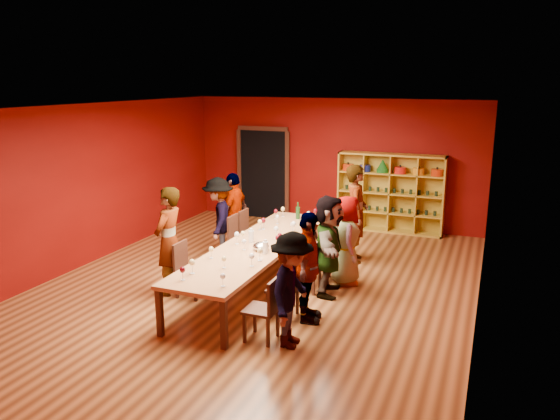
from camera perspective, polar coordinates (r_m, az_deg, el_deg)
The scene contains 46 objects.
room_shell at distance 8.93m, azimuth -2.41°, elevation 1.01°, with size 7.10×9.10×3.04m.
tasting_table at distance 9.13m, azimuth -2.36°, elevation -3.90°, with size 1.10×4.50×0.75m.
doorway at distance 13.69m, azimuth -1.69°, elevation 3.83°, with size 1.40×0.17×2.30m.
shelving_unit at distance 12.69m, azimuth 11.47°, elevation 2.14°, with size 2.40×0.40×1.80m.
chair_person_left_1 at distance 8.96m, azimuth -9.74°, elevation -5.82°, with size 0.42×0.42×0.89m.
person_left_1 at distance 9.00m, azimuth -11.54°, elevation -3.19°, with size 0.65×0.47×1.78m, color #141B38.
chair_person_left_3 at distance 10.53m, azimuth -4.41°, elevation -2.71°, with size 0.42×0.42×0.89m.
person_left_3 at distance 10.63m, azimuth -6.46°, elevation -0.88°, with size 1.04×0.43×1.60m, color #4A4A4F.
chair_person_left_4 at distance 10.95m, azimuth -3.29°, elevation -2.05°, with size 0.42×0.42×0.89m.
person_left_4 at distance 11.00m, azimuth -4.80°, elevation -0.29°, with size 0.95×0.43×1.63m, color #141538.
chair_person_right_0 at distance 7.36m, azimuth -1.41°, elevation -10.00°, with size 0.42×0.42×0.89m.
person_right_0 at distance 7.13m, azimuth 1.23°, elevation -8.37°, with size 1.00×0.41×1.55m, color #141D37.
chair_person_right_1 at distance 8.04m, azimuth 0.82°, elevation -7.91°, with size 0.42×0.42×0.89m.
person_right_1 at distance 7.83m, azimuth 2.93°, elevation -6.04°, with size 0.95×0.43×1.63m, color #5D84C0.
chair_person_right_2 at distance 9.01m, azimuth 3.35°, elevation -5.51°, with size 0.42×0.42×0.89m.
person_right_2 at distance 8.83m, azimuth 5.13°, elevation -3.70°, with size 1.53×0.44×1.65m, color #CF8B8B.
chair_person_right_3 at distance 9.53m, azimuth 4.45°, elevation -4.46°, with size 0.42×0.42×0.89m.
person_right_3 at distance 9.34m, azimuth 6.94°, elevation -3.16°, with size 0.75×0.41×1.53m, color #494A4E.
chair_person_right_4 at distance 10.66m, azimuth 6.43°, elevation -2.55°, with size 0.42×0.42×0.89m.
person_right_4 at distance 10.48m, azimuth 7.96°, elevation -0.37°, with size 0.68×0.50×1.88m, color silver.
wine_glass_0 at distance 9.92m, azimuth -2.12°, elevation -1.29°, with size 0.08×0.08×0.20m.
wine_glass_1 at distance 9.96m, azimuth -1.76°, elevation -1.16°, with size 0.09×0.09×0.22m.
wine_glass_2 at distance 10.71m, azimuth 3.71°, elevation -0.15°, with size 0.08×0.08×0.21m.
wine_glass_3 at distance 9.39m, azimuth -0.41°, elevation -2.06°, with size 0.09×0.09×0.22m.
wine_glass_4 at distance 8.26m, azimuth -2.13°, elevation -4.34°, with size 0.08×0.08×0.21m.
wine_glass_5 at distance 8.00m, azimuth -5.87°, elevation -5.14°, with size 0.07×0.07×0.18m.
wine_glass_6 at distance 10.90m, azimuth 0.30°, elevation 0.06°, with size 0.08×0.08×0.20m.
wine_glass_7 at distance 8.02m, azimuth -2.98°, elevation -4.90°, with size 0.08×0.08×0.21m.
wine_glass_8 at distance 8.92m, azimuth -0.24°, elevation -2.98°, with size 0.08×0.08×0.20m.
wine_glass_9 at distance 9.25m, azimuth -3.89°, elevation -2.50°, with size 0.07×0.07×0.18m.
wine_glass_10 at distance 9.79m, azimuth 1.29°, elevation -1.58°, with size 0.07×0.07×0.18m.
wine_glass_11 at distance 7.60m, azimuth -10.15°, elevation -6.23°, with size 0.08×0.08×0.20m.
wine_glass_12 at distance 9.74m, azimuth 1.43°, elevation -1.52°, with size 0.09×0.09×0.21m.
wine_glass_13 at distance 10.52m, azimuth 2.98°, elevation -0.42°, with size 0.08×0.08×0.20m.
wine_glass_14 at distance 8.44m, azimuth -7.21°, elevation -4.14°, with size 0.08×0.08×0.19m.
wine_glass_15 at distance 8.79m, azimuth -3.77°, elevation -3.37°, with size 0.07×0.07×0.18m.
wine_glass_16 at distance 7.30m, azimuth -6.00°, elevation -6.96°, with size 0.08×0.08×0.19m.
wine_glass_17 at distance 9.10m, azimuth -0.02°, elevation -2.71°, with size 0.08×0.08×0.19m.
wine_glass_18 at distance 7.82m, azimuth -9.18°, elevation -5.50°, with size 0.09×0.09×0.22m.
wine_glass_19 at distance 10.72m, azimuth -0.45°, elevation -0.18°, with size 0.08×0.08×0.20m.
wine_glass_20 at distance 10.35m, azimuth -0.28°, elevation -0.76°, with size 0.07×0.07×0.18m.
wine_glass_21 at distance 9.10m, azimuth -4.54°, elevation -2.64°, with size 0.09×0.09×0.21m.
spittoon_bowl at distance 8.79m, azimuth -2.01°, elevation -3.83°, with size 0.27×0.27×0.15m, color silver.
carafe_a at distance 9.19m, azimuth -3.03°, elevation -2.75°, with size 0.12×0.12×0.24m.
carafe_b at distance 8.62m, azimuth -1.53°, elevation -3.91°, with size 0.12×0.12×0.23m.
wine_bottle at distance 10.72m, azimuth 1.88°, elevation -0.26°, with size 0.09×0.09×0.34m.
Camera 1 is at (3.58, -7.94, 3.44)m, focal length 35.00 mm.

